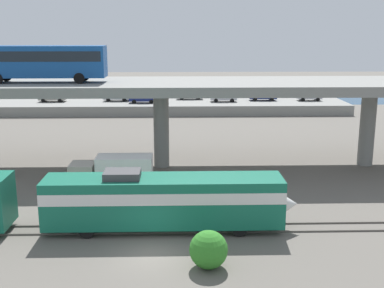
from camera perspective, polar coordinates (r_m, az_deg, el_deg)
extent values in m
plane|color=#605B54|center=(30.60, -4.73, -12.73)|extent=(260.00, 260.00, 0.00)
cube|color=#59544C|center=(33.57, -4.43, -10.18)|extent=(110.00, 0.12, 0.12)
cube|color=#59544C|center=(34.87, -4.32, -9.27)|extent=(110.00, 0.12, 0.12)
cube|color=#14664C|center=(33.46, -3.29, -6.53)|extent=(15.95, 3.00, 3.20)
cube|color=silver|center=(33.27, -3.30, -5.59)|extent=(15.95, 3.04, 0.77)
cone|color=silver|center=(34.26, 10.28, -6.81)|extent=(2.18, 2.85, 2.85)
cube|color=black|center=(33.57, 7.62, -4.94)|extent=(2.18, 2.70, 1.02)
cube|color=#3F3F42|center=(33.08, -8.05, -3.50)|extent=(2.40, 1.80, 0.50)
cylinder|color=black|center=(35.49, 4.97, -8.14)|extent=(0.96, 0.18, 0.96)
cylinder|color=black|center=(33.00, 5.50, -9.83)|extent=(0.96, 0.18, 0.96)
cylinder|color=black|center=(35.78, -11.28, -8.17)|extent=(0.96, 0.18, 0.96)
cylinder|color=black|center=(33.32, -12.05, -9.85)|extent=(0.96, 0.18, 0.96)
cube|color=gray|center=(47.83, -3.63, 6.66)|extent=(96.00, 10.46, 0.92)
cylinder|color=gray|center=(48.48, -3.56, 1.72)|extent=(1.50, 1.50, 7.49)
cylinder|color=gray|center=(51.93, 19.57, 1.74)|extent=(1.50, 1.50, 7.49)
cube|color=#14478C|center=(48.69, -17.04, 9.08)|extent=(12.00, 2.55, 2.90)
cube|color=black|center=(48.66, -17.08, 9.69)|extent=(11.52, 2.59, 0.93)
cylinder|color=black|center=(51.04, -20.64, 7.35)|extent=(1.00, 0.26, 1.00)
cylinder|color=black|center=(46.77, -12.88, 7.40)|extent=(1.00, 0.26, 1.00)
cylinder|color=black|center=(49.14, -12.33, 7.69)|extent=(1.00, 0.26, 1.00)
cube|color=#9E998C|center=(42.29, -12.49, -3.51)|extent=(2.00, 2.30, 2.00)
cube|color=silver|center=(41.68, -7.77, -3.13)|extent=(4.60, 2.30, 2.60)
cylinder|color=black|center=(41.50, -12.30, -5.26)|extent=(0.88, 0.28, 0.88)
cylinder|color=black|center=(43.55, -11.78, -4.36)|extent=(0.88, 0.28, 0.88)
cylinder|color=black|center=(40.93, -6.47, -5.30)|extent=(0.88, 0.28, 0.88)
cylinder|color=black|center=(43.00, -6.23, -4.38)|extent=(0.88, 0.28, 0.88)
cube|color=gray|center=(83.45, -2.73, 4.50)|extent=(58.48, 13.35, 1.61)
cube|color=#B7B7BC|center=(83.50, -8.68, 5.39)|extent=(4.24, 1.89, 0.70)
cube|color=#1E232B|center=(83.40, -8.55, 5.79)|extent=(1.87, 1.66, 0.48)
cylinder|color=black|center=(82.84, -9.65, 5.05)|extent=(0.64, 0.20, 0.64)
cylinder|color=black|center=(84.60, -9.49, 5.22)|extent=(0.64, 0.20, 0.64)
cylinder|color=black|center=(82.52, -7.84, 5.08)|extent=(0.64, 0.20, 0.64)
cylinder|color=black|center=(84.28, -7.71, 5.25)|extent=(0.64, 0.20, 0.64)
cube|color=#9E998C|center=(84.96, -15.77, 5.17)|extent=(4.39, 1.90, 0.70)
cube|color=#1E232B|center=(84.93, -15.94, 5.56)|extent=(1.93, 1.67, 0.48)
cylinder|color=black|center=(85.55, -14.73, 5.05)|extent=(0.64, 0.20, 0.64)
cylinder|color=black|center=(83.81, -15.00, 4.88)|extent=(0.64, 0.20, 0.64)
cylinder|color=black|center=(86.21, -16.50, 5.00)|extent=(0.64, 0.20, 0.64)
cylinder|color=black|center=(84.48, -16.80, 4.83)|extent=(0.64, 0.20, 0.64)
cube|color=#B7B7BC|center=(81.87, 3.67, 5.36)|extent=(4.29, 1.72, 0.70)
cube|color=#1E232B|center=(81.77, 3.52, 5.77)|extent=(1.89, 1.51, 0.48)
cylinder|color=black|center=(82.85, 4.53, 5.19)|extent=(0.64, 0.20, 0.64)
cylinder|color=black|center=(81.24, 4.65, 5.03)|extent=(0.64, 0.20, 0.64)
cylinder|color=black|center=(82.61, 2.69, 5.19)|extent=(0.64, 0.20, 0.64)
cylinder|color=black|center=(81.00, 2.77, 5.03)|extent=(0.64, 0.20, 0.64)
cube|color=#B7B7BC|center=(85.33, -6.07, 5.63)|extent=(4.29, 1.84, 0.70)
cube|color=#1E232B|center=(85.27, -6.23, 6.02)|extent=(1.89, 1.62, 0.48)
cylinder|color=black|center=(86.15, -5.14, 5.48)|extent=(0.64, 0.20, 0.64)
cylinder|color=black|center=(84.42, -5.21, 5.33)|extent=(0.64, 0.20, 0.64)
cylinder|color=black|center=(86.35, -6.91, 5.46)|extent=(0.64, 0.20, 0.64)
cylinder|color=black|center=(84.63, -7.01, 5.30)|extent=(0.64, 0.20, 0.64)
cube|color=navy|center=(84.02, 8.16, 5.45)|extent=(4.52, 1.76, 0.70)
cube|color=#1E232B|center=(83.98, 8.33, 5.85)|extent=(1.99, 1.54, 0.48)
cylinder|color=black|center=(83.02, 7.29, 5.14)|extent=(0.64, 0.20, 0.64)
cylinder|color=black|center=(84.66, 7.12, 5.30)|extent=(0.64, 0.20, 0.64)
cylinder|color=black|center=(83.50, 9.20, 5.13)|extent=(0.64, 0.20, 0.64)
cylinder|color=black|center=(85.12, 8.99, 5.28)|extent=(0.64, 0.20, 0.64)
cube|color=#B7B7BC|center=(85.24, 13.36, 5.34)|extent=(4.03, 1.71, 0.70)
cube|color=#1E232B|center=(85.12, 13.25, 5.73)|extent=(1.77, 1.50, 0.48)
cylinder|color=black|center=(86.39, 14.02, 5.17)|extent=(0.64, 0.20, 0.64)
cylinder|color=black|center=(84.85, 14.31, 5.01)|extent=(0.64, 0.20, 0.64)
cylinder|color=black|center=(85.76, 12.40, 5.20)|extent=(0.64, 0.20, 0.64)
cylinder|color=black|center=(84.20, 12.67, 5.04)|extent=(0.64, 0.20, 0.64)
cube|color=silver|center=(84.72, -0.25, 5.65)|extent=(4.49, 1.77, 0.70)
cube|color=#1E232B|center=(84.64, -0.40, 6.04)|extent=(1.98, 1.55, 0.48)
cylinder|color=black|center=(85.64, 0.68, 5.49)|extent=(0.64, 0.20, 0.64)
cylinder|color=black|center=(83.98, 0.72, 5.34)|extent=(0.64, 0.20, 0.64)
cylinder|color=black|center=(85.57, -1.20, 5.48)|extent=(0.64, 0.20, 0.64)
cylinder|color=black|center=(83.91, -1.19, 5.33)|extent=(0.64, 0.20, 0.64)
cube|color=navy|center=(80.82, -5.68, 5.22)|extent=(4.43, 1.82, 0.70)
cube|color=#1E232B|center=(80.73, -5.53, 5.63)|extent=(1.95, 1.60, 0.48)
cylinder|color=black|center=(80.12, -6.70, 4.87)|extent=(0.64, 0.20, 0.64)
cylinder|color=black|center=(81.83, -6.59, 5.05)|extent=(0.64, 0.20, 0.64)
cylinder|color=black|center=(79.93, -4.73, 4.90)|extent=(0.64, 0.20, 0.64)
cylinder|color=black|center=(81.64, -4.66, 5.07)|extent=(0.64, 0.20, 0.64)
cube|color=navy|center=(106.34, -2.49, 5.93)|extent=(140.00, 36.00, 0.01)
sphere|color=#307F27|center=(28.69, 1.92, -12.08)|extent=(2.21, 2.21, 2.21)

